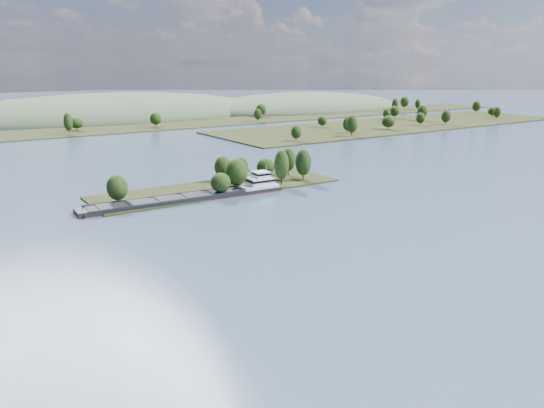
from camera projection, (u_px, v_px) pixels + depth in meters
ground at (311, 226)px, 163.16m from camera, size 1800.00×1800.00×0.00m
tree_island at (233, 178)px, 212.28m from camera, size 100.00×30.92×15.48m
right_bank at (401, 124)px, 431.59m from camera, size 320.00×90.00×15.78m
back_shoreline at (88, 130)px, 392.44m from camera, size 900.00×60.00×16.15m
hill_east at (303, 109)px, 584.01m from camera, size 260.00×140.00×36.00m
hill_west at (114, 116)px, 500.76m from camera, size 320.00×160.00×44.00m
cargo_barge at (200, 195)px, 195.72m from camera, size 77.41×12.96×10.42m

